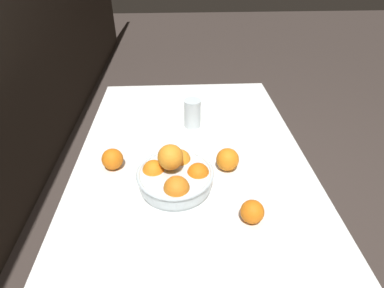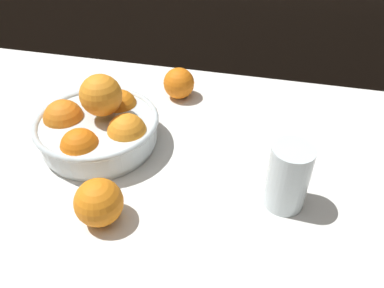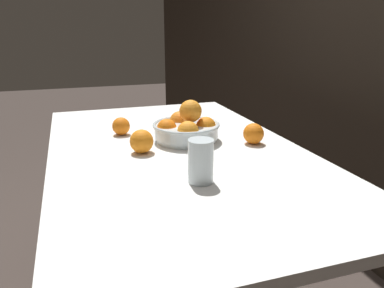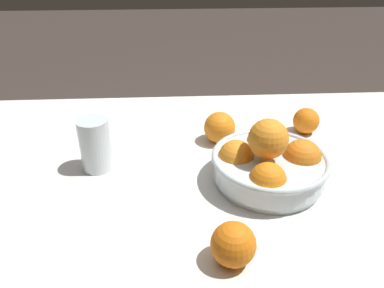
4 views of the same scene
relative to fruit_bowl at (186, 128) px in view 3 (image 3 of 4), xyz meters
name	(u,v)px [view 3 (image 3 of 4)]	position (x,y,z in m)	size (l,w,h in m)	color
dining_table	(177,168)	(0.08, -0.06, -0.12)	(1.44, 0.85, 0.72)	white
fruit_bowl	(186,128)	(0.00, 0.00, 0.00)	(0.25, 0.25, 0.15)	silver
juice_glass	(201,163)	(0.38, -0.08, 0.01)	(0.07, 0.07, 0.12)	#F4A314
orange_loose_near_bowl	(121,126)	(-0.15, -0.22, -0.01)	(0.07, 0.07, 0.07)	orange
orange_loose_front	(142,141)	(0.08, -0.18, -0.01)	(0.08, 0.08, 0.08)	orange
orange_loose_aside	(253,134)	(0.11, 0.22, -0.01)	(0.08, 0.08, 0.08)	orange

